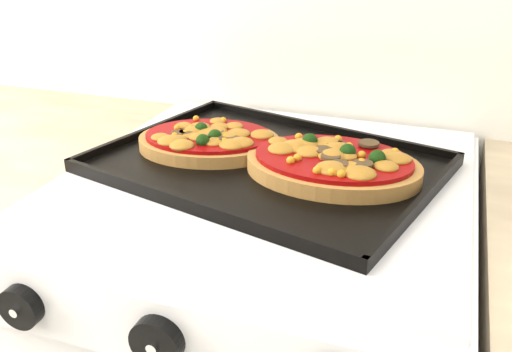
% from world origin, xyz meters
% --- Properties ---
extents(control_panel, '(0.60, 0.02, 0.09)m').
position_xyz_m(control_panel, '(-0.01, 1.39, 0.85)').
color(control_panel, silver).
rests_on(control_panel, stove).
extents(knob_left, '(0.05, 0.02, 0.05)m').
position_xyz_m(knob_left, '(-0.20, 1.37, 0.85)').
color(knob_left, black).
rests_on(knob_left, control_panel).
extents(knob_center, '(0.06, 0.02, 0.06)m').
position_xyz_m(knob_center, '(-0.02, 1.37, 0.85)').
color(knob_center, black).
rests_on(knob_center, control_panel).
extents(baking_tray, '(0.57, 0.48, 0.02)m').
position_xyz_m(baking_tray, '(-0.02, 1.72, 0.92)').
color(baking_tray, black).
rests_on(baking_tray, stove).
extents(pizza_left, '(0.26, 0.22, 0.03)m').
position_xyz_m(pizza_left, '(-0.13, 1.74, 0.94)').
color(pizza_left, '#A67C39').
rests_on(pizza_left, baking_tray).
extents(pizza_right, '(0.26, 0.19, 0.04)m').
position_xyz_m(pizza_right, '(0.08, 1.71, 0.94)').
color(pizza_right, '#A67C39').
rests_on(pizza_right, baking_tray).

